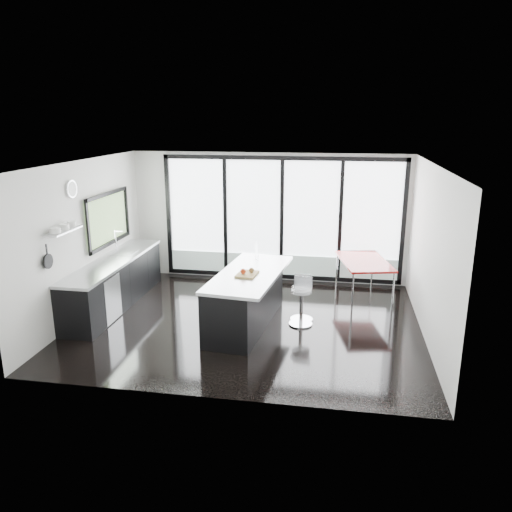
% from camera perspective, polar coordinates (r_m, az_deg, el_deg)
% --- Properties ---
extents(floor, '(6.00, 5.00, 0.00)m').
position_cam_1_polar(floor, '(8.95, -0.96, -7.59)').
color(floor, black).
rests_on(floor, ground).
extents(ceiling, '(6.00, 5.00, 0.00)m').
position_cam_1_polar(ceiling, '(8.25, -1.05, 10.56)').
color(ceiling, white).
rests_on(ceiling, wall_back).
extents(wall_back, '(6.00, 0.09, 2.80)m').
position_cam_1_polar(wall_back, '(10.86, 2.82, 3.63)').
color(wall_back, silver).
rests_on(wall_back, ground).
extents(wall_front, '(6.00, 0.00, 2.80)m').
position_cam_1_polar(wall_front, '(6.17, -5.32, -4.69)').
color(wall_front, silver).
rests_on(wall_front, ground).
extents(wall_left, '(0.26, 5.00, 2.80)m').
position_cam_1_polar(wall_left, '(9.69, -18.28, 3.13)').
color(wall_left, silver).
rests_on(wall_left, ground).
extents(wall_right, '(0.00, 5.00, 2.80)m').
position_cam_1_polar(wall_right, '(8.49, 19.33, 0.19)').
color(wall_right, silver).
rests_on(wall_right, ground).
extents(counter_cabinets, '(0.69, 3.24, 1.36)m').
position_cam_1_polar(counter_cabinets, '(9.95, -15.87, -2.92)').
color(counter_cabinets, black).
rests_on(counter_cabinets, floor).
extents(island, '(1.26, 2.47, 1.26)m').
position_cam_1_polar(island, '(8.69, -1.20, -4.82)').
color(island, black).
rests_on(island, floor).
extents(bar_stool_near, '(0.47, 0.47, 0.65)m').
position_cam_1_polar(bar_stool_near, '(8.77, 5.16, -5.85)').
color(bar_stool_near, silver).
rests_on(bar_stool_near, floor).
extents(bar_stool_far, '(0.41, 0.41, 0.64)m').
position_cam_1_polar(bar_stool_far, '(8.97, 5.26, -5.42)').
color(bar_stool_far, silver).
rests_on(bar_stool_far, floor).
extents(red_table, '(1.17, 1.66, 0.81)m').
position_cam_1_polar(red_table, '(10.14, 12.14, -2.68)').
color(red_table, maroon).
rests_on(red_table, floor).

